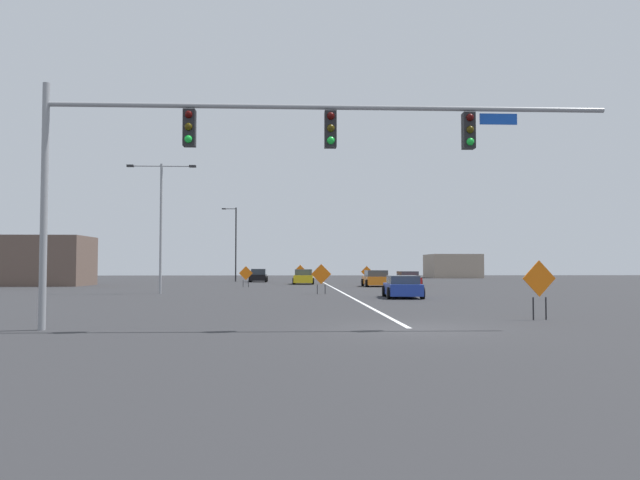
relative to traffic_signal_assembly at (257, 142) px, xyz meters
The scene contains 17 objects.
ground 6.85m from the traffic_signal_assembly, ahead, with size 201.20×201.20×0.00m, color #2D2D30.
road_centre_stripe 56.32m from the traffic_signal_assembly, 85.56° to the left, with size 0.16×111.78×0.01m.
traffic_signal_assembly is the anchor object (origin of this frame).
street_lamp_mid_left 54.09m from the traffic_signal_assembly, 96.11° to the left, with size 1.72×0.24×8.61m.
street_lamp_far_right 23.79m from the traffic_signal_assembly, 108.55° to the left, with size 4.47×0.24×8.45m.
construction_sign_right_shoulder 35.08m from the traffic_signal_assembly, 94.92° to the left, with size 1.16×0.33×1.78m.
construction_sign_right_lane 10.33m from the traffic_signal_assembly, 15.50° to the left, with size 1.19×0.25×1.97m.
construction_sign_median_far 48.36m from the traffic_signal_assembly, 87.87° to the left, with size 1.19×0.19×1.93m.
construction_sign_left_lane 46.97m from the traffic_signal_assembly, 79.27° to the left, with size 1.19×0.27×1.80m.
construction_sign_left_shoulder 22.19m from the traffic_signal_assembly, 82.57° to the left, with size 1.28×0.22×1.91m.
car_yellow_distant 43.49m from the traffic_signal_assembly, 87.25° to the left, with size 2.23×4.60×1.47m.
car_red_near 41.23m from the traffic_signal_assembly, 73.41° to the left, with size 2.24×4.14×1.30m.
car_blue_mid 18.82m from the traffic_signal_assembly, 66.80° to the left, with size 2.19×4.24×1.25m.
car_orange_passing 36.97m from the traffic_signal_assembly, 76.98° to the left, with size 2.20×4.01×1.42m.
car_black_approaching 52.25m from the traffic_signal_assembly, 93.18° to the left, with size 2.01×4.15×1.47m.
roadside_building_east 79.55m from the traffic_signal_assembly, 71.28° to the left, with size 7.44×7.83×3.59m.
roadside_building_west 45.52m from the traffic_signal_assembly, 119.82° to the left, with size 9.50×5.84×4.52m.
Camera 1 is at (-3.31, -17.25, 1.77)m, focal length 34.14 mm.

